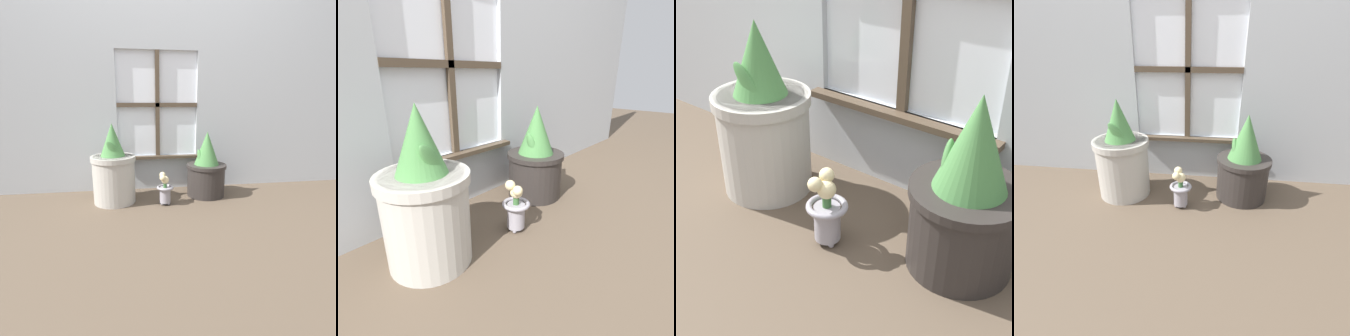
{
  "view_description": "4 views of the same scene",
  "coord_description": "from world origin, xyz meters",
  "views": [
    {
      "loc": [
        -0.25,
        -1.85,
        0.78
      ],
      "look_at": [
        0.04,
        0.16,
        0.28
      ],
      "focal_mm": 28.0,
      "sensor_mm": 36.0,
      "label": 1
    },
    {
      "loc": [
        -0.85,
        -0.62,
        0.73
      ],
      "look_at": [
        0.01,
        0.16,
        0.31
      ],
      "focal_mm": 28.0,
      "sensor_mm": 36.0,
      "label": 2
    },
    {
      "loc": [
        0.79,
        -0.82,
        0.99
      ],
      "look_at": [
        -0.03,
        0.22,
        0.21
      ],
      "focal_mm": 50.0,
      "sensor_mm": 36.0,
      "label": 3
    },
    {
      "loc": [
        0.19,
        -1.28,
        0.94
      ],
      "look_at": [
        0.0,
        0.18,
        0.22
      ],
      "focal_mm": 28.0,
      "sensor_mm": 36.0,
      "label": 4
    }
  ],
  "objects": [
    {
      "name": "ground_plane",
      "position": [
        0.0,
        0.0,
        0.0
      ],
      "size": [
        10.0,
        10.0,
        0.0
      ],
      "primitive_type": "plane",
      "color": "brown"
    },
    {
      "name": "potted_plant_right",
      "position": [
        0.39,
        0.26,
        0.23
      ],
      "size": [
        0.34,
        0.34,
        0.56
      ],
      "color": "#2D2826",
      "rests_on": "ground_plane"
    },
    {
      "name": "potted_plant_left",
      "position": [
        -0.39,
        0.21,
        0.26
      ],
      "size": [
        0.35,
        0.35,
        0.64
      ],
      "color": "#B7B2A8",
      "rests_on": "ground_plane"
    },
    {
      "name": "flower_vase",
      "position": [
        0.01,
        0.09,
        0.13
      ],
      "size": [
        0.13,
        0.13,
        0.26
      ],
      "color": "#99939E",
      "rests_on": "ground_plane"
    }
  ]
}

